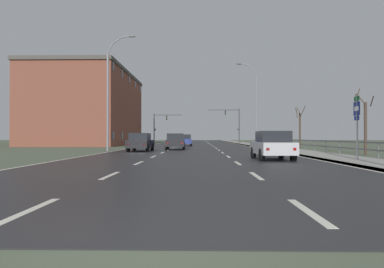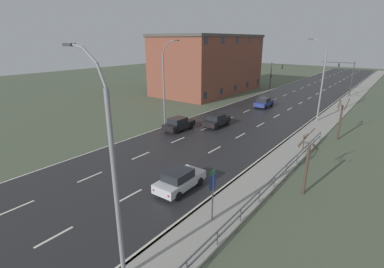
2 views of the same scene
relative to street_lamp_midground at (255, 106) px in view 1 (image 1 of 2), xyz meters
name	(u,v)px [view 1 (image 1 of 2)]	position (x,y,z in m)	size (l,w,h in m)	color
ground_plane	(196,146)	(-7.44, 7.71, -5.17)	(160.00, 160.00, 0.12)	#4C5642
road_asphalt_strip	(196,144)	(-7.44, 19.71, -5.10)	(14.00, 120.00, 0.03)	#232326
sidewalk_right	(243,143)	(0.99, 19.71, -5.05)	(3.00, 120.00, 0.12)	gray
guardrail	(340,145)	(2.41, -20.48, -4.41)	(0.07, 25.64, 1.00)	#515459
street_lamp_midground	(255,106)	(0.00, 0.00, 0.00)	(2.49, 0.24, 10.44)	slate
street_lamp_left_bank	(110,94)	(-14.88, -12.97, -0.08)	(2.52, 0.24, 10.28)	slate
highway_sign	(357,119)	(0.95, -26.40, -2.99)	(0.09, 0.68, 3.32)	slate
traffic_signal_right	(234,120)	(-0.59, 21.24, -0.83)	(5.75, 0.36, 6.46)	#38383A
traffic_signal_left	(160,124)	(-14.33, 21.73, -1.39)	(5.29, 0.36, 5.57)	#38383A
car_far_left	(185,140)	(-8.83, 3.53, -4.31)	(1.92, 4.14, 1.57)	navy
car_distant	(140,142)	(-11.96, -13.91, -4.31)	(1.90, 4.13, 1.57)	black
car_near_left	(175,141)	(-9.22, -9.89, -4.31)	(1.94, 4.16, 1.57)	black
car_mid_centre	(272,145)	(-2.92, -24.73, -4.31)	(1.90, 4.13, 1.57)	#B7B7BC
brick_building	(89,109)	(-24.00, 10.32, 0.51)	(12.76, 23.43, 11.23)	brown
bare_tree_near	(365,124)	(4.33, -19.95, -3.01)	(1.31, 1.40, 4.67)	#423328
bare_tree_mid	(300,128)	(3.82, -6.18, -2.94)	(1.02, 0.99, 4.62)	#423328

